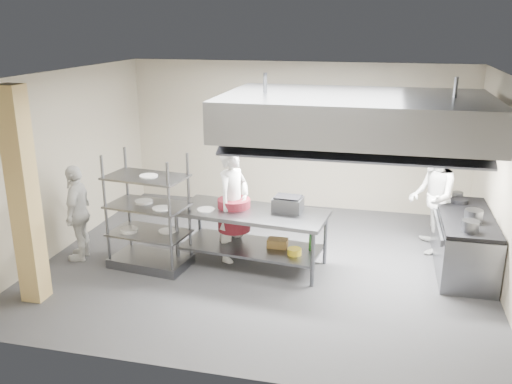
% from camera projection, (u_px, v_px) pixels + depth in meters
% --- Properties ---
extents(floor, '(7.00, 7.00, 0.00)m').
position_uv_depth(floor, '(265.00, 262.00, 8.83)').
color(floor, '#323235').
rests_on(floor, ground).
extents(ceiling, '(7.00, 7.00, 0.00)m').
position_uv_depth(ceiling, '(266.00, 75.00, 7.93)').
color(ceiling, silver).
rests_on(ceiling, wall_back).
extents(wall_back, '(7.00, 0.00, 7.00)m').
position_uv_depth(wall_back, '(297.00, 136.00, 11.16)').
color(wall_back, '#B0A48B').
rests_on(wall_back, ground).
extents(wall_left, '(0.00, 6.00, 6.00)m').
position_uv_depth(wall_left, '(63.00, 161.00, 9.15)').
color(wall_left, '#B0A48B').
rests_on(wall_left, ground).
extents(wall_right, '(0.00, 6.00, 6.00)m').
position_uv_depth(wall_right, '(508.00, 189.00, 7.61)').
color(wall_right, '#B0A48B').
rests_on(wall_right, ground).
extents(column, '(0.30, 0.30, 3.00)m').
position_uv_depth(column, '(24.00, 197.00, 7.25)').
color(column, '#DDBA71').
rests_on(column, floor).
extents(exhaust_hood, '(4.00, 2.50, 0.60)m').
position_uv_depth(exhaust_hood, '(355.00, 115.00, 8.19)').
color(exhaust_hood, gray).
rests_on(exhaust_hood, ceiling).
extents(hood_strip_a, '(1.60, 0.12, 0.04)m').
position_uv_depth(hood_strip_a, '(296.00, 133.00, 8.49)').
color(hood_strip_a, white).
rests_on(hood_strip_a, exhaust_hood).
extents(hood_strip_b, '(1.60, 0.12, 0.04)m').
position_uv_depth(hood_strip_b, '(415.00, 139.00, 8.09)').
color(hood_strip_b, white).
rests_on(hood_strip_b, exhaust_hood).
extents(wall_shelf, '(1.50, 0.28, 0.04)m').
position_uv_depth(wall_shelf, '(386.00, 142.00, 10.62)').
color(wall_shelf, gray).
rests_on(wall_shelf, wall_back).
extents(island, '(2.47, 1.25, 0.91)m').
position_uv_depth(island, '(251.00, 238.00, 8.63)').
color(island, gray).
rests_on(island, floor).
extents(island_worktop, '(2.47, 1.25, 0.06)m').
position_uv_depth(island_worktop, '(251.00, 213.00, 8.50)').
color(island_worktop, gray).
rests_on(island_worktop, island).
extents(island_undershelf, '(2.27, 1.13, 0.04)m').
position_uv_depth(island_undershelf, '(251.00, 247.00, 8.68)').
color(island_undershelf, slate).
rests_on(island_undershelf, island).
extents(pass_rack, '(1.30, 0.86, 1.84)m').
position_uv_depth(pass_rack, '(148.00, 212.00, 8.45)').
color(pass_rack, slate).
rests_on(pass_rack, floor).
extents(cooking_range, '(0.80, 2.00, 0.84)m').
position_uv_depth(cooking_range, '(463.00, 244.00, 8.49)').
color(cooking_range, slate).
rests_on(cooking_range, floor).
extents(range_top, '(0.78, 1.96, 0.06)m').
position_uv_depth(range_top, '(467.00, 217.00, 8.35)').
color(range_top, black).
rests_on(range_top, cooking_range).
extents(chef_head, '(0.66, 0.80, 1.88)m').
position_uv_depth(chef_head, '(233.00, 204.00, 8.72)').
color(chef_head, silver).
rests_on(chef_head, floor).
extents(chef_line, '(0.74, 0.94, 1.90)m').
position_uv_depth(chef_line, '(432.00, 197.00, 9.04)').
color(chef_line, white).
rests_on(chef_line, floor).
extents(chef_plating, '(0.58, 0.99, 1.59)m').
position_uv_depth(chef_plating, '(78.00, 212.00, 8.78)').
color(chef_plating, silver).
rests_on(chef_plating, floor).
extents(griddle, '(0.48, 0.39, 0.22)m').
position_uv_depth(griddle, '(288.00, 204.00, 8.46)').
color(griddle, slate).
rests_on(griddle, island_worktop).
extents(wicker_basket, '(0.31, 0.21, 0.14)m').
position_uv_depth(wicker_basket, '(278.00, 243.00, 8.60)').
color(wicker_basket, brown).
rests_on(wicker_basket, island_undershelf).
extents(stockpot, '(0.26, 0.26, 0.18)m').
position_uv_depth(stockpot, '(473.00, 216.00, 8.05)').
color(stockpot, gray).
rests_on(stockpot, range_top).
extents(plate_stack, '(0.28, 0.28, 0.05)m').
position_uv_depth(plate_stack, '(149.00, 231.00, 8.55)').
color(plate_stack, white).
rests_on(plate_stack, pass_rack).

